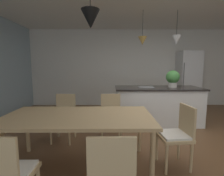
{
  "coord_description": "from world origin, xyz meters",
  "views": [
    {
      "loc": [
        -1.19,
        -2.8,
        1.39
      ],
      "look_at": [
        -1.16,
        0.48,
        0.98
      ],
      "focal_mm": 26.62,
      "sensor_mm": 36.0,
      "label": 1
    }
  ],
  "objects_px": {
    "chair_far_left": "(64,116)",
    "potted_plant_on_island": "(173,78)",
    "dining_table": "(78,120)",
    "chair_near_left": "(6,175)",
    "chair_kitchen_end": "(177,134)",
    "refrigerator": "(188,80)",
    "chair_near_right": "(111,175)",
    "chair_far_right": "(111,116)",
    "kitchen_island": "(157,105)"
  },
  "relations": [
    {
      "from": "chair_far_left",
      "to": "potted_plant_on_island",
      "type": "xyz_separation_m",
      "value": [
        2.4,
        0.94,
        0.65
      ]
    },
    {
      "from": "dining_table",
      "to": "chair_near_left",
      "type": "xyz_separation_m",
      "value": [
        -0.45,
        -0.88,
        -0.21
      ]
    },
    {
      "from": "chair_kitchen_end",
      "to": "chair_far_left",
      "type": "bearing_deg",
      "value": 154.39
    },
    {
      "from": "chair_kitchen_end",
      "to": "refrigerator",
      "type": "xyz_separation_m",
      "value": [
        1.72,
        3.46,
        0.48
      ]
    },
    {
      "from": "chair_near_left",
      "to": "chair_near_right",
      "type": "relative_size",
      "value": 1.0
    },
    {
      "from": "chair_far_right",
      "to": "chair_kitchen_end",
      "type": "bearing_deg",
      "value": -43.35
    },
    {
      "from": "chair_kitchen_end",
      "to": "chair_near_left",
      "type": "bearing_deg",
      "value": -154.2
    },
    {
      "from": "dining_table",
      "to": "kitchen_island",
      "type": "relative_size",
      "value": 0.97
    },
    {
      "from": "chair_far_right",
      "to": "refrigerator",
      "type": "distance_m",
      "value": 3.73
    },
    {
      "from": "chair_near_left",
      "to": "potted_plant_on_island",
      "type": "relative_size",
      "value": 2.1
    },
    {
      "from": "dining_table",
      "to": "potted_plant_on_island",
      "type": "bearing_deg",
      "value": 42.92
    },
    {
      "from": "chair_kitchen_end",
      "to": "dining_table",
      "type": "bearing_deg",
      "value": -179.81
    },
    {
      "from": "dining_table",
      "to": "chair_kitchen_end",
      "type": "distance_m",
      "value": 1.39
    },
    {
      "from": "chair_far_right",
      "to": "potted_plant_on_island",
      "type": "distance_m",
      "value": 1.89
    },
    {
      "from": "dining_table",
      "to": "chair_far_left",
      "type": "height_order",
      "value": "chair_far_left"
    },
    {
      "from": "chair_near_left",
      "to": "chair_kitchen_end",
      "type": "bearing_deg",
      "value": 25.8
    },
    {
      "from": "chair_kitchen_end",
      "to": "chair_far_right",
      "type": "height_order",
      "value": "same"
    },
    {
      "from": "chair_kitchen_end",
      "to": "chair_near_right",
      "type": "xyz_separation_m",
      "value": [
        -0.92,
        -0.88,
        0.0
      ]
    },
    {
      "from": "chair_far_left",
      "to": "chair_near_right",
      "type": "bearing_deg",
      "value": -62.88
    },
    {
      "from": "chair_kitchen_end",
      "to": "kitchen_island",
      "type": "relative_size",
      "value": 0.42
    },
    {
      "from": "chair_near_left",
      "to": "refrigerator",
      "type": "relative_size",
      "value": 0.45
    },
    {
      "from": "chair_kitchen_end",
      "to": "potted_plant_on_island",
      "type": "distance_m",
      "value": 2.01
    },
    {
      "from": "kitchen_island",
      "to": "potted_plant_on_island",
      "type": "distance_m",
      "value": 0.75
    },
    {
      "from": "chair_near_left",
      "to": "kitchen_island",
      "type": "relative_size",
      "value": 0.42
    },
    {
      "from": "chair_near_left",
      "to": "chair_kitchen_end",
      "type": "xyz_separation_m",
      "value": [
        1.82,
        0.88,
        0.0
      ]
    },
    {
      "from": "refrigerator",
      "to": "potted_plant_on_island",
      "type": "relative_size",
      "value": 4.64
    },
    {
      "from": "chair_kitchen_end",
      "to": "chair_far_right",
      "type": "xyz_separation_m",
      "value": [
        -0.92,
        0.87,
        0.0
      ]
    },
    {
      "from": "chair_near_left",
      "to": "refrigerator",
      "type": "height_order",
      "value": "refrigerator"
    },
    {
      "from": "refrigerator",
      "to": "potted_plant_on_island",
      "type": "height_order",
      "value": "refrigerator"
    },
    {
      "from": "kitchen_island",
      "to": "chair_kitchen_end",
      "type": "bearing_deg",
      "value": -97.01
    },
    {
      "from": "dining_table",
      "to": "chair_kitchen_end",
      "type": "relative_size",
      "value": 2.3
    },
    {
      "from": "chair_near_right",
      "to": "chair_far_right",
      "type": "bearing_deg",
      "value": 90.1
    },
    {
      "from": "dining_table",
      "to": "chair_near_left",
      "type": "relative_size",
      "value": 2.3
    },
    {
      "from": "chair_far_right",
      "to": "kitchen_island",
      "type": "relative_size",
      "value": 0.42
    },
    {
      "from": "dining_table",
      "to": "kitchen_island",
      "type": "distance_m",
      "value": 2.42
    },
    {
      "from": "chair_near_left",
      "to": "dining_table",
      "type": "bearing_deg",
      "value": 62.79
    },
    {
      "from": "chair_near_left",
      "to": "chair_far_right",
      "type": "height_order",
      "value": "same"
    },
    {
      "from": "chair_far_left",
      "to": "potted_plant_on_island",
      "type": "bearing_deg",
      "value": 21.36
    },
    {
      "from": "potted_plant_on_island",
      "to": "chair_near_right",
      "type": "bearing_deg",
      "value": -119.14
    },
    {
      "from": "chair_far_left",
      "to": "chair_near_left",
      "type": "bearing_deg",
      "value": -90.13
    },
    {
      "from": "chair_kitchen_end",
      "to": "potted_plant_on_island",
      "type": "xyz_separation_m",
      "value": [
        0.58,
        1.81,
        0.65
      ]
    },
    {
      "from": "kitchen_island",
      "to": "potted_plant_on_island",
      "type": "xyz_separation_m",
      "value": [
        0.36,
        0.0,
        0.67
      ]
    },
    {
      "from": "dining_table",
      "to": "chair_far_right",
      "type": "bearing_deg",
      "value": 62.91
    },
    {
      "from": "chair_far_right",
      "to": "chair_far_left",
      "type": "distance_m",
      "value": 0.89
    },
    {
      "from": "dining_table",
      "to": "chair_near_right",
      "type": "relative_size",
      "value": 2.3
    },
    {
      "from": "chair_far_right",
      "to": "refrigerator",
      "type": "bearing_deg",
      "value": 44.39
    },
    {
      "from": "chair_near_left",
      "to": "potted_plant_on_island",
      "type": "distance_m",
      "value": 3.66
    },
    {
      "from": "chair_near_right",
      "to": "chair_near_left",
      "type": "bearing_deg",
      "value": -180.0
    },
    {
      "from": "chair_near_left",
      "to": "kitchen_island",
      "type": "distance_m",
      "value": 3.38
    },
    {
      "from": "chair_near_left",
      "to": "refrigerator",
      "type": "xyz_separation_m",
      "value": [
        3.54,
        4.34,
        0.48
      ]
    }
  ]
}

